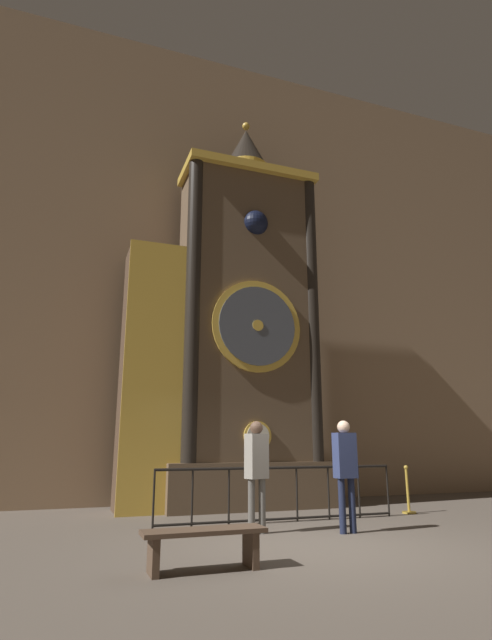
{
  "coord_description": "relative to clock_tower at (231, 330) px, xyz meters",
  "views": [
    {
      "loc": [
        -3.5,
        -6.56,
        1.37
      ],
      "look_at": [
        0.48,
        4.43,
        4.28
      ],
      "focal_mm": 28.0,
      "sensor_mm": 36.0,
      "label": 1
    }
  ],
  "objects": [
    {
      "name": "cathedral_back_wall",
      "position": [
        -0.17,
        1.33,
        2.23
      ],
      "size": [
        24.0,
        0.32,
        12.45
      ],
      "color": "#997A5B",
      "rests_on": "ground_plane"
    },
    {
      "name": "visitor_far",
      "position": [
        0.79,
        -3.61,
        -2.94
      ],
      "size": [
        0.34,
        0.22,
        1.74
      ],
      "rotation": [
        0.0,
        0.0,
        0.01
      ],
      "color": "#1B213A",
      "rests_on": "ground_plane"
    },
    {
      "name": "visitor_bench",
      "position": [
        -1.98,
        -5.15,
        -3.67
      ],
      "size": [
        1.4,
        0.4,
        0.44
      ],
      "color": "brown",
      "rests_on": "ground_plane"
    },
    {
      "name": "visitor_near",
      "position": [
        -0.58,
        -3.16,
        -2.94
      ],
      "size": [
        0.39,
        0.31,
        1.73
      ],
      "rotation": [
        0.0,
        0.0,
        0.3
      ],
      "color": "#58554F",
      "rests_on": "ground_plane"
    },
    {
      "name": "clock_tower",
      "position": [
        0.0,
        0.0,
        0.0
      ],
      "size": [
        4.81,
        1.76,
        9.72
      ],
      "color": "brown",
      "rests_on": "ground_plane"
    },
    {
      "name": "ground_plane",
      "position": [
        -0.08,
        -4.4,
        -3.98
      ],
      "size": [
        28.0,
        28.0,
        0.0
      ],
      "primitive_type": "plane",
      "color": "brown"
    },
    {
      "name": "stanchion_post",
      "position": [
        3.18,
        -2.0,
        -3.69
      ],
      "size": [
        0.28,
        0.28,
        0.94
      ],
      "color": "#B28E33",
      "rests_on": "ground_plane"
    },
    {
      "name": "railing_fence",
      "position": [
        0.25,
        -2.21,
        -3.44
      ],
      "size": [
        4.63,
        0.05,
        0.97
      ],
      "color": "black",
      "rests_on": "ground_plane"
    }
  ]
}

